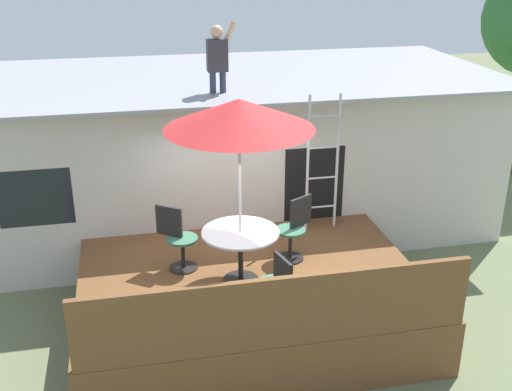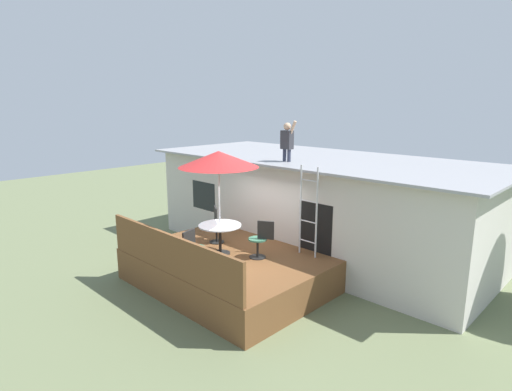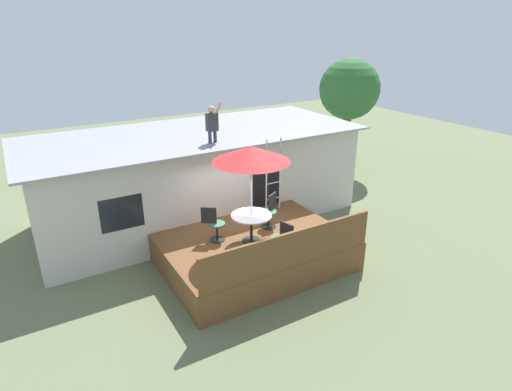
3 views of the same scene
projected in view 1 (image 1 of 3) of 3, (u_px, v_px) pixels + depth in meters
name	position (u px, v px, depth m)	size (l,w,h in m)	color
ground_plane	(249.00, 322.00, 9.03)	(40.00, 40.00, 0.00)	#66704C
house	(211.00, 151.00, 11.73)	(10.50, 4.50, 2.87)	beige
deck	(249.00, 298.00, 8.87)	(4.69, 3.50, 0.80)	brown
deck_railing	(279.00, 313.00, 7.01)	(4.59, 0.08, 0.90)	brown
patio_table	(240.00, 242.00, 8.33)	(1.04, 1.04, 0.74)	black
patio_umbrella	(239.00, 114.00, 7.65)	(1.90, 1.90, 2.54)	silver
step_ladder	(323.00, 163.00, 9.73)	(0.52, 0.04, 2.20)	silver
person_figure	(218.00, 54.00, 9.69)	(0.47, 0.20, 1.11)	#33384C
patio_chair_left	(178.00, 238.00, 8.73)	(0.56, 0.47, 0.92)	black
patio_chair_right	(294.00, 229.00, 9.00)	(0.58, 0.44, 0.92)	black
patio_chair_near	(278.00, 287.00, 7.50)	(0.44, 0.61, 0.92)	black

